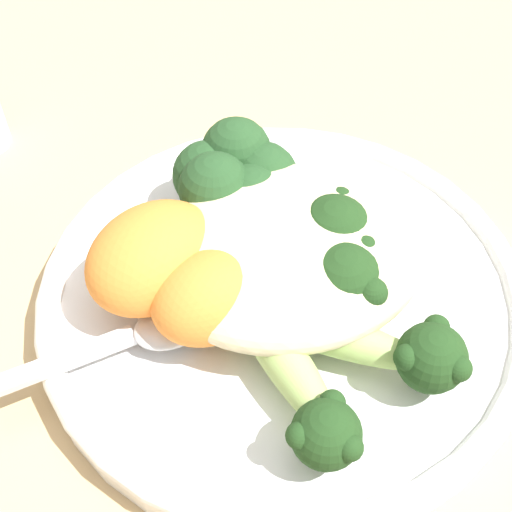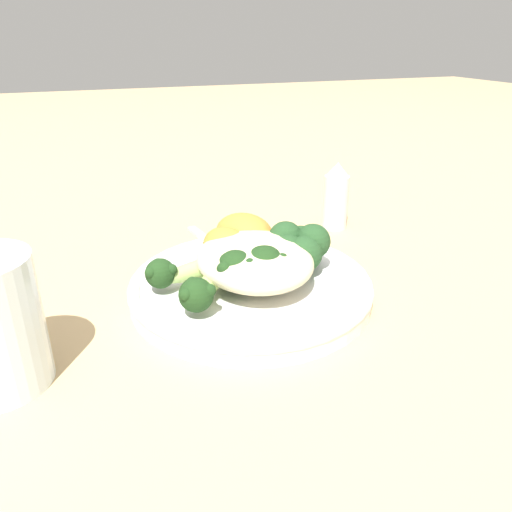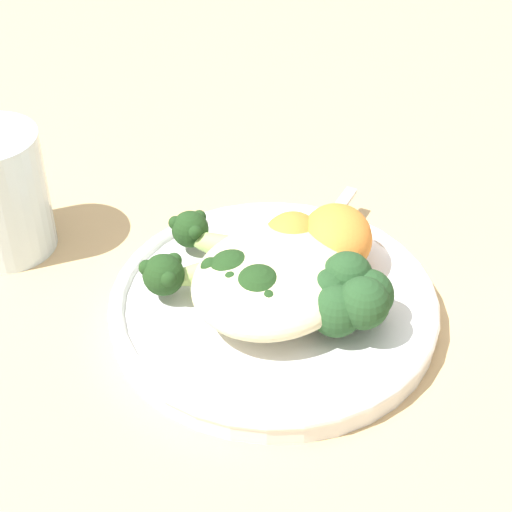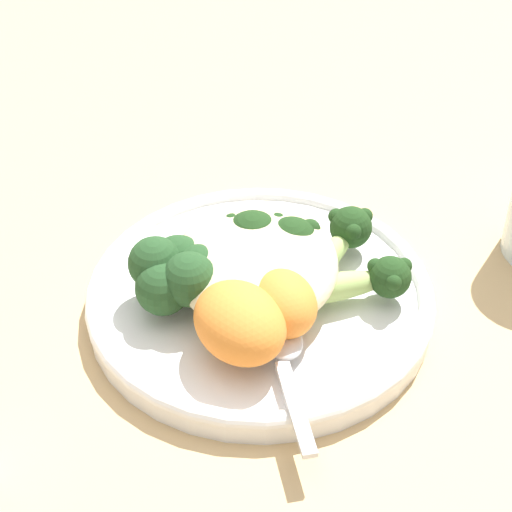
{
  "view_description": "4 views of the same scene",
  "coord_description": "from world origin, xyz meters",
  "views": [
    {
      "loc": [
        -0.05,
        -0.19,
        0.29
      ],
      "look_at": [
        0.0,
        0.02,
        0.04
      ],
      "focal_mm": 50.0,
      "sensor_mm": 36.0,
      "label": 1
    },
    {
      "loc": [
        0.43,
        -0.14,
        0.25
      ],
      "look_at": [
        0.02,
        0.02,
        0.04
      ],
      "focal_mm": 35.0,
      "sensor_mm": 36.0,
      "label": 2
    },
    {
      "loc": [
        0.4,
        0.28,
        0.43
      ],
      "look_at": [
        0.01,
        -0.0,
        0.05
      ],
      "focal_mm": 60.0,
      "sensor_mm": 36.0,
      "label": 3
    },
    {
      "loc": [
        -0.42,
        0.03,
        0.41
      ],
      "look_at": [
        0.01,
        0.02,
        0.06
      ],
      "focal_mm": 60.0,
      "sensor_mm": 36.0,
      "label": 4
    }
  ],
  "objects": [
    {
      "name": "sweet_potato_chunk_2",
      "position": [
        -0.04,
        0.03,
        0.04
      ],
      "size": [
        0.09,
        0.08,
        0.04
      ],
      "primitive_type": "ellipsoid",
      "rotation": [
        0.0,
        0.0,
        0.54
      ],
      "color": "orange",
      "rests_on": "plate"
    },
    {
      "name": "plate",
      "position": [
        0.02,
        0.01,
        0.01
      ],
      "size": [
        0.24,
        0.24,
        0.02
      ],
      "color": "white",
      "rests_on": "ground_plane"
    },
    {
      "name": "quinoa_mound",
      "position": [
        0.02,
        0.02,
        0.04
      ],
      "size": [
        0.13,
        0.11,
        0.04
      ],
      "primitive_type": "ellipsoid",
      "color": "beige",
      "rests_on": "plate"
    },
    {
      "name": "spoon",
      "position": [
        -0.05,
        0.0,
        0.03
      ],
      "size": [
        0.11,
        0.04,
        0.01
      ],
      "rotation": [
        0.0,
        0.0,
        3.32
      ],
      "color": "silver",
      "rests_on": "plate"
    },
    {
      "name": "broccoli_stalk_0",
      "position": [
        -0.0,
        -0.05,
        0.03
      ],
      "size": [
        0.04,
        0.11,
        0.03
      ],
      "rotation": [
        0.0,
        0.0,
        4.94
      ],
      "color": "#9EBC66",
      "rests_on": "plate"
    },
    {
      "name": "broccoli_stalk_2",
      "position": [
        0.03,
        -0.01,
        0.04
      ],
      "size": [
        0.08,
        0.04,
        0.04
      ],
      "rotation": [
        0.0,
        0.0,
        6.1
      ],
      "color": "#9EBC66",
      "rests_on": "plate"
    },
    {
      "name": "broccoli_stalk_4",
      "position": [
        0.02,
        0.02,
        0.04
      ],
      "size": [
        0.08,
        0.06,
        0.03
      ],
      "rotation": [
        0.0,
        0.0,
        6.89
      ],
      "color": "#9EBC66",
      "rests_on": "plate"
    },
    {
      "name": "ground_plane",
      "position": [
        0.0,
        0.0,
        0.0
      ],
      "size": [
        4.0,
        4.0,
        0.0
      ],
      "primitive_type": "plane",
      "color": "tan"
    },
    {
      "name": "kale_tuft",
      "position": [
        0.01,
        0.07,
        0.04
      ],
      "size": [
        0.06,
        0.07,
        0.04
      ],
      "color": "#234723",
      "rests_on": "plate"
    },
    {
      "name": "sweet_potato_chunk_1",
      "position": [
        -0.02,
        -0.0,
        0.04
      ],
      "size": [
        0.07,
        0.06,
        0.04
      ],
      "primitive_type": "ellipsoid",
      "rotation": [
        0.0,
        0.0,
        0.3
      ],
      "color": "orange",
      "rests_on": "plate"
    },
    {
      "name": "broccoli_stalk_1",
      "position": [
        0.04,
        -0.04,
        0.03
      ],
      "size": [
        0.1,
        0.08,
        0.03
      ],
      "rotation": [
        0.0,
        0.0,
        5.64
      ],
      "color": "#9EBC66",
      "rests_on": "plate"
    },
    {
      "name": "broccoli_stalk_3",
      "position": [
        0.03,
        0.01,
        0.04
      ],
      "size": [
        0.09,
        0.05,
        0.04
      ],
      "rotation": [
        0.0,
        0.0,
        6.62
      ],
      "color": "#9EBC66",
      "rests_on": "plate"
    },
    {
      "name": "sweet_potato_chunk_0",
      "position": [
        -0.03,
        0.02,
        0.04
      ],
      "size": [
        0.09,
        0.08,
        0.03
      ],
      "primitive_type": "ellipsoid",
      "rotation": [
        0.0,
        0.0,
        2.66
      ],
      "color": "orange",
      "rests_on": "plate"
    },
    {
      "name": "broccoli_stalk_5",
      "position": [
        0.01,
        0.03,
        0.03
      ],
      "size": [
        0.06,
        0.07,
        0.03
      ],
      "rotation": [
        0.0,
        0.0,
        7.29
      ],
      "color": "#9EBC66",
      "rests_on": "plate"
    }
  ]
}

